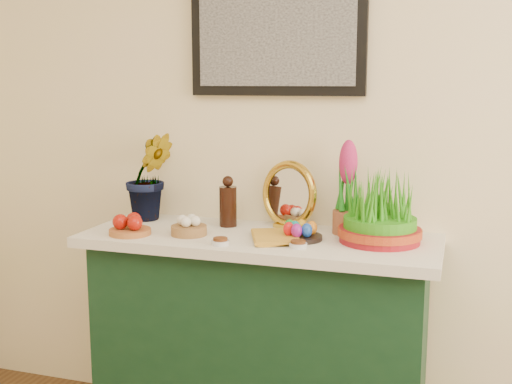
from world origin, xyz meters
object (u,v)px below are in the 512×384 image
(mirror, at_px, (289,195))
(book, at_px, (253,237))
(wheatgrass_sabzeh, at_px, (380,213))
(sideboard, at_px, (260,346))
(hyacinth_green, at_px, (149,162))

(mirror, height_order, book, mirror)
(mirror, height_order, wheatgrass_sabzeh, mirror)
(sideboard, relative_size, wheatgrass_sabzeh, 4.13)
(sideboard, distance_m, mirror, 0.63)
(sideboard, bearing_deg, book, -88.98)
(mirror, bearing_deg, sideboard, -115.42)
(mirror, relative_size, wheatgrass_sabzeh, 0.90)
(hyacinth_green, xyz_separation_m, mirror, (0.62, 0.03, -0.12))
(sideboard, height_order, book, book)
(mirror, relative_size, book, 1.25)
(hyacinth_green, bearing_deg, wheatgrass_sabzeh, -42.44)
(sideboard, height_order, mirror, mirror)
(hyacinth_green, bearing_deg, mirror, -34.04)
(sideboard, distance_m, wheatgrass_sabzeh, 0.74)
(wheatgrass_sabzeh, bearing_deg, mirror, 161.57)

